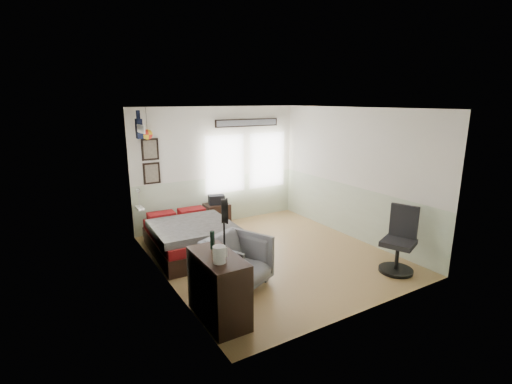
# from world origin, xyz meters

# --- Properties ---
(ground_plane) EXTENTS (4.00, 4.50, 0.01)m
(ground_plane) POSITION_xyz_m (0.00, 0.00, -0.01)
(ground_plane) COLOR #AD834E
(room_shell) EXTENTS (4.02, 4.52, 2.71)m
(room_shell) POSITION_xyz_m (-0.08, 0.19, 1.61)
(room_shell) COLOR beige
(room_shell) RESTS_ON ground_plane
(wall_decor) EXTENTS (3.55, 1.32, 1.44)m
(wall_decor) POSITION_xyz_m (-1.10, 1.96, 2.10)
(wall_decor) COLOR black
(wall_decor) RESTS_ON room_shell
(bed) EXTENTS (1.47, 1.99, 0.62)m
(bed) POSITION_xyz_m (-1.26, 0.93, 0.30)
(bed) COLOR black
(bed) RESTS_ON ground_plane
(dresser) EXTENTS (0.48, 1.00, 0.90)m
(dresser) POSITION_xyz_m (-1.74, -1.38, 0.45)
(dresser) COLOR black
(dresser) RESTS_ON ground_plane
(armchair) EXTENTS (1.13, 1.14, 0.79)m
(armchair) POSITION_xyz_m (-1.09, -0.69, 0.40)
(armchair) COLOR slate
(armchair) RESTS_ON ground_plane
(nightstand) EXTENTS (0.55, 0.44, 0.54)m
(nightstand) POSITION_xyz_m (-0.18, 2.01, 0.27)
(nightstand) COLOR black
(nightstand) RESTS_ON ground_plane
(task_chair) EXTENTS (0.65, 0.65, 1.13)m
(task_chair) POSITION_xyz_m (1.49, -1.64, 0.46)
(task_chair) COLOR black
(task_chair) RESTS_ON ground_plane
(kettle) EXTENTS (0.19, 0.16, 0.21)m
(kettle) POSITION_xyz_m (-1.81, -1.58, 1.01)
(kettle) COLOR silver
(kettle) RESTS_ON dresser
(bottle) EXTENTS (0.06, 0.06, 0.25)m
(bottle) POSITION_xyz_m (-1.70, -1.14, 1.02)
(bottle) COLOR black
(bottle) RESTS_ON dresser
(stand_fan) EXTENTS (0.21, 0.30, 0.78)m
(stand_fan) POSITION_xyz_m (-1.68, -1.49, 1.50)
(stand_fan) COLOR black
(stand_fan) RESTS_ON dresser
(black_bag) EXTENTS (0.40, 0.31, 0.21)m
(black_bag) POSITION_xyz_m (-0.18, 2.01, 0.64)
(black_bag) COLOR black
(black_bag) RESTS_ON nightstand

